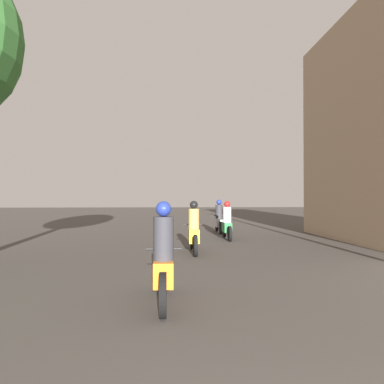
{
  "coord_description": "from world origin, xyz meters",
  "views": [
    {
      "loc": [
        -0.94,
        -0.52,
        1.67
      ],
      "look_at": [
        0.2,
        17.45,
        1.91
      ],
      "focal_mm": 35.0,
      "sensor_mm": 36.0,
      "label": 1
    }
  ],
  "objects_px": {
    "motorcycle_green": "(227,224)",
    "motorcycle_silver": "(219,220)",
    "motorcycle_orange": "(164,263)",
    "motorcycle_yellow": "(194,232)"
  },
  "relations": [
    {
      "from": "motorcycle_yellow",
      "to": "motorcycle_orange",
      "type": "bearing_deg",
      "value": -97.33
    },
    {
      "from": "motorcycle_orange",
      "to": "motorcycle_green",
      "type": "xyz_separation_m",
      "value": [
        2.39,
        8.79,
        -0.03
      ]
    },
    {
      "from": "motorcycle_orange",
      "to": "motorcycle_yellow",
      "type": "height_order",
      "value": "motorcycle_orange"
    },
    {
      "from": "motorcycle_orange",
      "to": "motorcycle_green",
      "type": "height_order",
      "value": "motorcycle_orange"
    },
    {
      "from": "motorcycle_green",
      "to": "motorcycle_silver",
      "type": "height_order",
      "value": "motorcycle_silver"
    },
    {
      "from": "motorcycle_orange",
      "to": "motorcycle_yellow",
      "type": "distance_m",
      "value": 5.4
    },
    {
      "from": "motorcycle_green",
      "to": "motorcycle_orange",
      "type": "bearing_deg",
      "value": -107.22
    },
    {
      "from": "motorcycle_orange",
      "to": "motorcycle_yellow",
      "type": "bearing_deg",
      "value": 86.39
    },
    {
      "from": "motorcycle_silver",
      "to": "motorcycle_yellow",
      "type": "bearing_deg",
      "value": -112.87
    },
    {
      "from": "motorcycle_green",
      "to": "motorcycle_yellow",
      "type": "bearing_deg",
      "value": -116.2
    }
  ]
}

